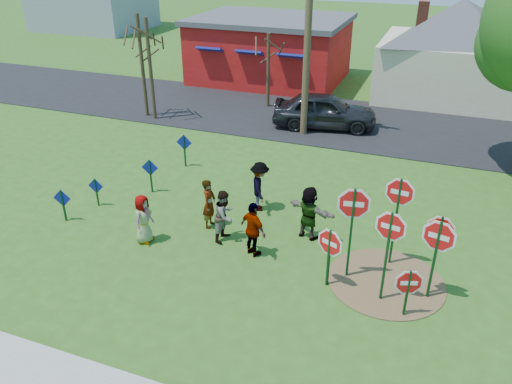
% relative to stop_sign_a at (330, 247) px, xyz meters
% --- Properties ---
extents(ground, '(120.00, 120.00, 0.00)m').
position_rel_stop_sign_a_xyz_m(ground, '(-3.00, 1.69, -1.25)').
color(ground, '#2E5618').
rests_on(ground, ground).
extents(road, '(120.00, 7.50, 0.04)m').
position_rel_stop_sign_a_xyz_m(road, '(-3.00, 13.19, -1.23)').
color(road, black).
rests_on(road, ground).
extents(dirt_patch, '(3.20, 3.20, 0.03)m').
position_rel_stop_sign_a_xyz_m(dirt_patch, '(1.50, 0.69, -1.23)').
color(dirt_patch, brown).
rests_on(dirt_patch, ground).
extents(red_building, '(9.40, 7.69, 3.90)m').
position_rel_stop_sign_a_xyz_m(red_building, '(-8.50, 19.69, 0.72)').
color(red_building, '#9C130F').
rests_on(red_building, ground).
extents(cream_house, '(9.40, 9.40, 6.50)m').
position_rel_stop_sign_a_xyz_m(cream_house, '(2.50, 19.69, 1.68)').
color(cream_house, beige).
rests_on(cream_house, ground).
extents(stop_sign_a, '(0.97, 0.44, 1.89)m').
position_rel_stop_sign_a_xyz_m(stop_sign_a, '(0.00, 0.00, 0.00)').
color(stop_sign_a, '#103B1A').
rests_on(stop_sign_a, ground).
extents(stop_sign_b, '(1.09, 0.15, 2.88)m').
position_rel_stop_sign_a_xyz_m(stop_sign_b, '(1.48, 1.63, 0.84)').
color(stop_sign_b, '#103B1A').
rests_on(stop_sign_b, ground).
extents(stop_sign_c, '(1.05, 0.21, 2.76)m').
position_rel_stop_sign_a_xyz_m(stop_sign_c, '(1.46, -0.09, 0.69)').
color(stop_sign_c, '#103B1A').
rests_on(stop_sign_c, ground).
extents(stop_sign_d, '(0.95, 0.15, 2.50)m').
position_rel_stop_sign_a_xyz_m(stop_sign_d, '(2.62, 0.58, 0.56)').
color(stop_sign_d, '#103B1A').
rests_on(stop_sign_d, ground).
extents(stop_sign_e, '(0.91, 0.34, 1.50)m').
position_rel_stop_sign_a_xyz_m(stop_sign_e, '(2.10, -0.52, -0.29)').
color(stop_sign_e, '#103B1A').
rests_on(stop_sign_e, ground).
extents(stop_sign_f, '(1.13, 0.28, 2.47)m').
position_rel_stop_sign_a_xyz_m(stop_sign_f, '(2.61, 0.43, 0.49)').
color(stop_sign_f, '#103B1A').
rests_on(stop_sign_f, ground).
extents(stop_sign_g, '(1.18, 0.24, 2.91)m').
position_rel_stop_sign_a_xyz_m(stop_sign_g, '(0.43, 0.58, 0.78)').
color(stop_sign_g, '#103B1A').
rests_on(stop_sign_g, ground).
extents(blue_diamond_a, '(0.61, 0.13, 1.15)m').
position_rel_stop_sign_a_xyz_m(blue_diamond_a, '(-8.96, 0.28, -0.54)').
color(blue_diamond_a, '#103B1A').
rests_on(blue_diamond_a, ground).
extents(blue_diamond_b, '(0.57, 0.08, 1.05)m').
position_rel_stop_sign_a_xyz_m(blue_diamond_b, '(-8.57, 1.52, -0.60)').
color(blue_diamond_b, '#103B1A').
rests_on(blue_diamond_b, ground).
extents(blue_diamond_c, '(0.64, 0.12, 1.31)m').
position_rel_stop_sign_a_xyz_m(blue_diamond_c, '(-7.35, 3.09, -0.43)').
color(blue_diamond_c, '#103B1A').
rests_on(blue_diamond_c, ground).
extents(blue_diamond_d, '(0.66, 0.07, 1.39)m').
position_rel_stop_sign_a_xyz_m(blue_diamond_d, '(-7.26, 5.56, -0.39)').
color(blue_diamond_d, '#103B1A').
rests_on(blue_diamond_d, ground).
extents(person_a, '(0.51, 0.78, 1.59)m').
position_rel_stop_sign_a_xyz_m(person_a, '(-5.80, 0.14, -0.45)').
color(person_a, '#3E4B8A').
rests_on(person_a, ground).
extents(person_b, '(0.44, 0.63, 1.67)m').
position_rel_stop_sign_a_xyz_m(person_b, '(-4.30, 1.66, -0.41)').
color(person_b, '#277161').
rests_on(person_b, ground).
extents(person_c, '(0.70, 0.87, 1.68)m').
position_rel_stop_sign_a_xyz_m(person_c, '(-3.52, 1.13, -0.41)').
color(person_c, brown).
rests_on(person_c, ground).
extents(person_d, '(1.07, 1.30, 1.76)m').
position_rel_stop_sign_a_xyz_m(person_d, '(-3.17, 3.28, -0.37)').
color(person_d, '#323236').
rests_on(person_d, ground).
extents(person_e, '(1.10, 0.86, 1.74)m').
position_rel_stop_sign_a_xyz_m(person_e, '(-2.39, 0.63, -0.38)').
color(person_e, '#422857').
rests_on(person_e, ground).
extents(person_f, '(1.70, 1.01, 1.75)m').
position_rel_stop_sign_a_xyz_m(person_f, '(-1.13, 2.15, -0.37)').
color(person_f, '#1D5437').
rests_on(person_f, ground).
extents(suv, '(5.24, 2.90, 1.69)m').
position_rel_stop_sign_a_xyz_m(suv, '(-3.03, 12.00, -0.36)').
color(suv, '#2A292E').
rests_on(suv, road).
extents(utility_pole, '(2.47, 0.55, 10.15)m').
position_rel_stop_sign_a_xyz_m(utility_pole, '(-3.74, 10.83, 4.09)').
color(utility_pole, '#4C3823').
rests_on(utility_pole, ground).
extents(bare_tree_west, '(1.80, 1.80, 5.02)m').
position_rel_stop_sign_a_xyz_m(bare_tree_west, '(-11.46, 10.21, 2.00)').
color(bare_tree_west, '#382819').
rests_on(bare_tree_west, ground).
extents(bare_tree_east, '(1.80, 1.80, 3.94)m').
position_rel_stop_sign_a_xyz_m(bare_tree_east, '(-6.71, 14.16, 1.30)').
color(bare_tree_east, '#382819').
rests_on(bare_tree_east, ground).
extents(bare_tree_mid, '(1.80, 1.80, 5.13)m').
position_rel_stop_sign_a_xyz_m(bare_tree_mid, '(-12.10, 10.49, 2.07)').
color(bare_tree_mid, '#382819').
rests_on(bare_tree_mid, ground).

